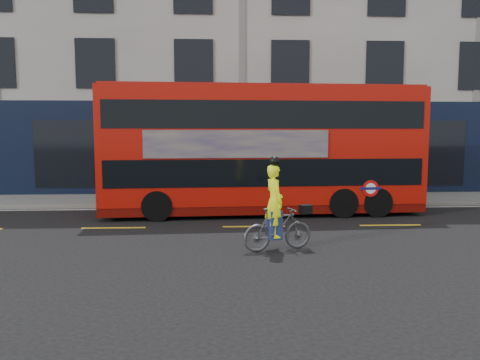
{
  "coord_description": "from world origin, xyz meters",
  "views": [
    {
      "loc": [
        -1.05,
        -11.72,
        2.72
      ],
      "look_at": [
        -0.37,
        2.24,
        1.28
      ],
      "focal_mm": 35.0,
      "sensor_mm": 36.0,
      "label": 1
    }
  ],
  "objects": [
    {
      "name": "lane_dashes",
      "position": [
        0.0,
        1.5,
        0.0
      ],
      "size": [
        58.0,
        0.12,
        0.01
      ],
      "primitive_type": null,
      "color": "yellow",
      "rests_on": "ground"
    },
    {
      "name": "bus",
      "position": [
        0.47,
        3.73,
        2.15
      ],
      "size": [
        10.53,
        2.93,
        4.2
      ],
      "rotation": [
        0.0,
        0.0,
        0.05
      ],
      "color": "#B00F07",
      "rests_on": "ground"
    },
    {
      "name": "kerb",
      "position": [
        0.0,
        5.0,
        0.07
      ],
      "size": [
        60.0,
        0.12,
        0.13
      ],
      "primitive_type": "cube",
      "color": "slate",
      "rests_on": "ground"
    },
    {
      "name": "ground",
      "position": [
        0.0,
        0.0,
        0.0
      ],
      "size": [
        120.0,
        120.0,
        0.0
      ],
      "primitive_type": "plane",
      "color": "black",
      "rests_on": "ground"
    },
    {
      "name": "pavement",
      "position": [
        0.0,
        6.5,
        0.06
      ],
      "size": [
        60.0,
        3.0,
        0.12
      ],
      "primitive_type": "cube",
      "color": "slate",
      "rests_on": "ground"
    },
    {
      "name": "cyclist",
      "position": [
        0.31,
        -1.23,
        0.73
      ],
      "size": [
        1.73,
        0.91,
        2.18
      ],
      "rotation": [
        0.0,
        0.0,
        0.28
      ],
      "color": "#4C4E51",
      "rests_on": "ground"
    },
    {
      "name": "building_terrace",
      "position": [
        0.0,
        12.94,
        7.49
      ],
      "size": [
        50.0,
        10.07,
        15.0
      ],
      "color": "#B2B1A8",
      "rests_on": "ground"
    },
    {
      "name": "road_edge_line",
      "position": [
        0.0,
        4.7,
        0.0
      ],
      "size": [
        58.0,
        0.1,
        0.01
      ],
      "primitive_type": "cube",
      "color": "silver",
      "rests_on": "ground"
    }
  ]
}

